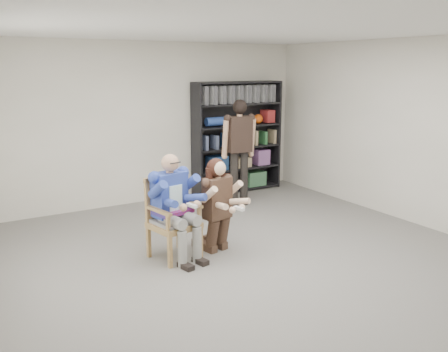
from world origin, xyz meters
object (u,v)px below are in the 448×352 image
standing_man (239,154)px  kneeling_woman (219,206)px  armchair (174,218)px  seated_man (174,207)px  bookshelf (237,137)px

standing_man → kneeling_woman: bearing=-121.7°
armchair → seated_man: (0.00, 0.00, 0.16)m
bookshelf → seated_man: bearing=-135.7°
seated_man → standing_man: (1.96, 1.54, 0.24)m
standing_man → bookshelf: bearing=67.5°
armchair → standing_man: bearing=26.6°
bookshelf → standing_man: size_ratio=1.15×
armchair → kneeling_woman: (0.58, -0.12, 0.10)m
seated_man → standing_man: size_ratio=0.74×
armchair → bookshelf: 3.49m
seated_man → standing_man: 2.50m
armchair → kneeling_woman: 0.60m
armchair → seated_man: 0.16m
armchair → kneeling_woman: kneeling_woman is taller
kneeling_woman → seated_man: bearing=156.7°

